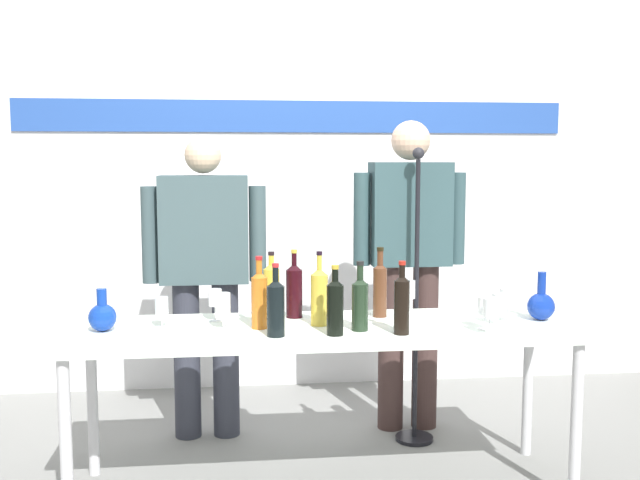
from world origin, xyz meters
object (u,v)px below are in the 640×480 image
display_table (324,339)px  wine_bottle_2 (360,302)px  wine_bottle_1 (402,302)px  wine_glass_right_1 (508,299)px  wine_bottle_3 (319,295)px  wine_bottle_0 (271,291)px  wine_bottle_5 (335,305)px  wine_glass_left_0 (162,307)px  wine_glass_right_0 (485,306)px  wine_bottle_4 (380,287)px  presenter_right (409,254)px  microphone_stand (416,345)px  decanter_blue_left (102,316)px  wine_glass_right_4 (498,303)px  wine_bottle_8 (294,289)px  wine_glass_right_2 (490,309)px  wine_bottle_6 (276,306)px  wine_glass_right_3 (408,290)px  wine_glass_left_1 (223,304)px  decanter_blue_right (541,305)px  presenter_left (205,266)px  wine_glass_left_2 (215,299)px  wine_bottle_7 (259,298)px

display_table → wine_bottle_2: (0.14, -0.11, 0.19)m
wine_bottle_1 → wine_glass_right_1: bearing=18.6°
wine_bottle_2 → wine_bottle_3: size_ratio=0.91×
wine_bottle_0 → wine_bottle_5: size_ratio=1.08×
wine_glass_left_0 → wine_glass_right_1: size_ratio=0.90×
wine_glass_right_0 → wine_bottle_4: bearing=143.9°
presenter_right → microphone_stand: size_ratio=1.09×
wine_bottle_4 → wine_glass_right_0: wine_bottle_4 is taller
decanter_blue_left → wine_glass_right_4: bearing=-2.4°
wine_glass_right_0 → wine_glass_right_1: size_ratio=0.94×
wine_bottle_8 → wine_glass_right_4: wine_bottle_8 is taller
decanter_blue_left → wine_glass_right_2: decanter_blue_left is taller
wine_bottle_6 → wine_glass_right_2: size_ratio=1.98×
display_table → wine_glass_right_2: bearing=-20.0°
wine_bottle_4 → wine_bottle_6: size_ratio=1.07×
wine_bottle_3 → wine_glass_right_2: (0.69, -0.26, -0.03)m
wine_bottle_2 → wine_glass_right_3: size_ratio=1.97×
wine_bottle_3 → wine_glass_left_1: wine_bottle_3 is taller
presenter_right → decanter_blue_right: bearing=-57.3°
wine_glass_right_1 → presenter_right: bearing=111.8°
wine_bottle_1 → wine_bottle_3: 0.38m
display_table → wine_bottle_2: 0.26m
display_table → wine_bottle_1: bearing=-32.2°
display_table → wine_bottle_3: size_ratio=6.81×
presenter_left → wine_bottle_2: presenter_left is taller
wine_glass_right_2 → wine_glass_right_3: wine_glass_right_2 is taller
decanter_blue_left → wine_glass_left_2: size_ratio=1.27×
wine_bottle_7 → wine_glass_right_0: 0.98m
wine_bottle_4 → wine_glass_right_2: (0.39, -0.40, -0.03)m
wine_glass_left_0 → wine_glass_right_3: 1.16m
wine_glass_right_1 → wine_glass_left_0: bearing=178.0°
decanter_blue_right → wine_bottle_0: bearing=174.9°
wine_bottle_4 → wine_bottle_7: wine_bottle_4 is taller
microphone_stand → decanter_blue_left: bearing=-161.2°
wine_bottle_3 → wine_glass_left_2: (-0.46, 0.14, -0.03)m
presenter_right → wine_bottle_1: 0.93m
wine_glass_right_1 → wine_glass_right_4: bearing=-136.4°
presenter_right → wine_bottle_7: bearing=-139.3°
presenter_right → microphone_stand: bearing=-91.8°
wine_bottle_8 → presenter_left: bearing=130.0°
wine_glass_left_0 → wine_glass_right_3: wine_glass_right_3 is taller
presenter_left → wine_bottle_4: presenter_left is taller
presenter_left → wine_glass_right_0: presenter_left is taller
decanter_blue_left → wine_glass_right_1: bearing=-0.3°
presenter_left → wine_bottle_3: presenter_left is taller
wine_bottle_4 → wine_glass_right_1: size_ratio=2.17×
wine_bottle_3 → wine_bottle_7: wine_bottle_3 is taller
presenter_left → wine_glass_right_2: (1.22, -0.94, -0.06)m
wine_bottle_1 → wine_glass_left_0: 1.04m
microphone_stand → wine_bottle_1: bearing=-108.8°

